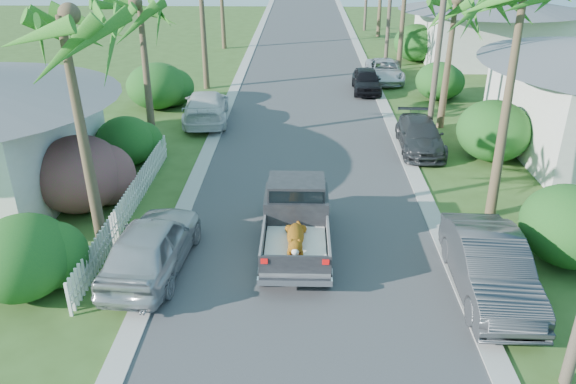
{
  "coord_description": "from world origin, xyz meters",
  "views": [
    {
      "loc": [
        -0.19,
        -11.38,
        9.01
      ],
      "look_at": [
        -0.6,
        4.54,
        1.4
      ],
      "focal_mm": 35.0,
      "sensor_mm": 36.0,
      "label": 1
    }
  ],
  "objects_px": {
    "palm_l_b": "(139,3)",
    "parked_car_rd": "(385,71)",
    "parked_car_rn": "(490,267)",
    "parked_car_rf": "(366,81)",
    "parked_car_lf": "(206,107)",
    "utility_pole_b": "(439,40)",
    "parked_car_rm": "(420,136)",
    "parked_car_ln": "(152,245)",
    "pickup_truck": "(296,215)",
    "palm_r_b": "(456,1)",
    "house_right_far": "(488,31)",
    "palm_l_a": "(63,16)"
  },
  "relations": [
    {
      "from": "pickup_truck",
      "to": "parked_car_lf",
      "type": "relative_size",
      "value": 0.97
    },
    {
      "from": "house_right_far",
      "to": "utility_pole_b",
      "type": "distance_m",
      "value": 18.71
    },
    {
      "from": "parked_car_rn",
      "to": "parked_car_rf",
      "type": "xyz_separation_m",
      "value": [
        -1.23,
        20.18,
        -0.13
      ]
    },
    {
      "from": "parked_car_rm",
      "to": "palm_r_b",
      "type": "relative_size",
      "value": 0.62
    },
    {
      "from": "house_right_far",
      "to": "pickup_truck",
      "type": "bearing_deg",
      "value": -116.93
    },
    {
      "from": "utility_pole_b",
      "to": "parked_car_rd",
      "type": "bearing_deg",
      "value": 93.11
    },
    {
      "from": "parked_car_rf",
      "to": "parked_car_rd",
      "type": "relative_size",
      "value": 0.85
    },
    {
      "from": "parked_car_lf",
      "to": "utility_pole_b",
      "type": "bearing_deg",
      "value": 160.11
    },
    {
      "from": "parked_car_rf",
      "to": "house_right_far",
      "type": "bearing_deg",
      "value": 43.55
    },
    {
      "from": "pickup_truck",
      "to": "utility_pole_b",
      "type": "xyz_separation_m",
      "value": [
        5.93,
        9.24,
        3.59
      ]
    },
    {
      "from": "parked_car_rd",
      "to": "parked_car_lf",
      "type": "height_order",
      "value": "parked_car_lf"
    },
    {
      "from": "parked_car_rn",
      "to": "parked_car_rd",
      "type": "bearing_deg",
      "value": 90.71
    },
    {
      "from": "parked_car_rm",
      "to": "palm_l_b",
      "type": "relative_size",
      "value": 0.61
    },
    {
      "from": "parked_car_rf",
      "to": "parked_car_rd",
      "type": "distance_m",
      "value": 2.93
    },
    {
      "from": "palm_r_b",
      "to": "utility_pole_b",
      "type": "bearing_deg",
      "value": -116.57
    },
    {
      "from": "pickup_truck",
      "to": "parked_car_ln",
      "type": "xyz_separation_m",
      "value": [
        -4.07,
        -1.59,
        -0.2
      ]
    },
    {
      "from": "parked_car_rn",
      "to": "palm_l_b",
      "type": "xyz_separation_m",
      "value": [
        -11.63,
        10.71,
        5.34
      ]
    },
    {
      "from": "parked_car_rn",
      "to": "palm_r_b",
      "type": "height_order",
      "value": "palm_r_b"
    },
    {
      "from": "parked_car_lf",
      "to": "parked_car_rm",
      "type": "bearing_deg",
      "value": 154.07
    },
    {
      "from": "parked_car_ln",
      "to": "utility_pole_b",
      "type": "xyz_separation_m",
      "value": [
        10.0,
        10.84,
        3.79
      ]
    },
    {
      "from": "parked_car_rn",
      "to": "parked_car_ln",
      "type": "distance_m",
      "value": 9.28
    },
    {
      "from": "parked_car_rn",
      "to": "palm_l_a",
      "type": "height_order",
      "value": "palm_l_a"
    },
    {
      "from": "palm_l_a",
      "to": "utility_pole_b",
      "type": "xyz_separation_m",
      "value": [
        11.8,
        10.0,
        -2.33
      ]
    },
    {
      "from": "parked_car_rn",
      "to": "house_right_far",
      "type": "relative_size",
      "value": 0.55
    },
    {
      "from": "parked_car_rn",
      "to": "parked_car_rf",
      "type": "bearing_deg",
      "value": 94.63
    },
    {
      "from": "palm_l_b",
      "to": "parked_car_rn",
      "type": "bearing_deg",
      "value": -42.64
    },
    {
      "from": "pickup_truck",
      "to": "palm_r_b",
      "type": "bearing_deg",
      "value": 58.35
    },
    {
      "from": "parked_car_rn",
      "to": "palm_r_b",
      "type": "relative_size",
      "value": 0.68
    },
    {
      "from": "pickup_truck",
      "to": "parked_car_rm",
      "type": "relative_size",
      "value": 1.14
    },
    {
      "from": "parked_car_rn",
      "to": "house_right_far",
      "type": "distance_m",
      "value": 29.88
    },
    {
      "from": "parked_car_rd",
      "to": "parked_car_ln",
      "type": "height_order",
      "value": "parked_car_ln"
    },
    {
      "from": "palm_l_a",
      "to": "parked_car_rf",
      "type": "bearing_deg",
      "value": 62.05
    },
    {
      "from": "parked_car_ln",
      "to": "palm_l_b",
      "type": "bearing_deg",
      "value": -71.78
    },
    {
      "from": "parked_car_rf",
      "to": "utility_pole_b",
      "type": "bearing_deg",
      "value": -75.38
    },
    {
      "from": "pickup_truck",
      "to": "house_right_far",
      "type": "height_order",
      "value": "house_right_far"
    },
    {
      "from": "parked_car_rn",
      "to": "parked_car_ln",
      "type": "xyz_separation_m",
      "value": [
        -9.24,
        0.87,
        0.0
      ]
    },
    {
      "from": "parked_car_rd",
      "to": "utility_pole_b",
      "type": "distance_m",
      "value": 11.75
    },
    {
      "from": "parked_car_rf",
      "to": "parked_car_rd",
      "type": "bearing_deg",
      "value": 62.84
    },
    {
      "from": "parked_car_rn",
      "to": "parked_car_lf",
      "type": "distance_m",
      "value": 17.43
    },
    {
      "from": "parked_car_ln",
      "to": "parked_car_rf",
      "type": "bearing_deg",
      "value": -107.99
    },
    {
      "from": "palm_r_b",
      "to": "parked_car_rd",
      "type": "bearing_deg",
      "value": 100.03
    },
    {
      "from": "parked_car_rf",
      "to": "parked_car_rn",
      "type": "bearing_deg",
      "value": -85.16
    },
    {
      "from": "parked_car_rd",
      "to": "palm_l_b",
      "type": "relative_size",
      "value": 0.63
    },
    {
      "from": "parked_car_lf",
      "to": "palm_l_a",
      "type": "bearing_deg",
      "value": 78.86
    },
    {
      "from": "pickup_truck",
      "to": "parked_car_lf",
      "type": "bearing_deg",
      "value": 111.39
    },
    {
      "from": "parked_car_lf",
      "to": "house_right_far",
      "type": "relative_size",
      "value": 0.58
    },
    {
      "from": "parked_car_rn",
      "to": "utility_pole_b",
      "type": "relative_size",
      "value": 0.55
    },
    {
      "from": "parked_car_rm",
      "to": "palm_l_a",
      "type": "relative_size",
      "value": 0.55
    },
    {
      "from": "palm_l_b",
      "to": "parked_car_rd",
      "type": "bearing_deg",
      "value": 45.6
    },
    {
      "from": "palm_l_a",
      "to": "house_right_far",
      "type": "xyz_separation_m",
      "value": [
        19.2,
        27.0,
        -4.81
      ]
    }
  ]
}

